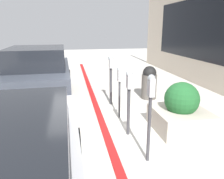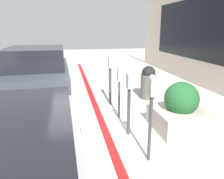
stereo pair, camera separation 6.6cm
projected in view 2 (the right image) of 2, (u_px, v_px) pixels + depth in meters
name	position (u px, v px, depth m)	size (l,w,h in m)	color
ground_plane	(106.00, 126.00, 5.26)	(40.00, 40.00, 0.00)	beige
curb_strip	(103.00, 126.00, 5.23)	(19.00, 0.16, 0.04)	red
parking_meter_nearest	(151.00, 103.00, 3.64)	(0.15, 0.12, 1.57)	#38383D
parking_meter_second	(129.00, 92.00, 4.62)	(0.17, 0.15, 1.44)	#38383D
parking_meter_middle	(119.00, 81.00, 5.53)	(0.15, 0.13, 1.36)	#38383D
parking_meter_fourth	(110.00, 72.00, 6.56)	(0.19, 0.16, 1.51)	#38383D
planter_box	(180.00, 111.00, 5.02)	(1.22, 1.19, 1.13)	#B2A899
parked_car_middle	(38.00, 74.00, 6.94)	(4.22, 1.98, 1.73)	#383D47
trash_bin	(148.00, 82.00, 7.25)	(0.49, 0.49, 1.10)	#514C47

